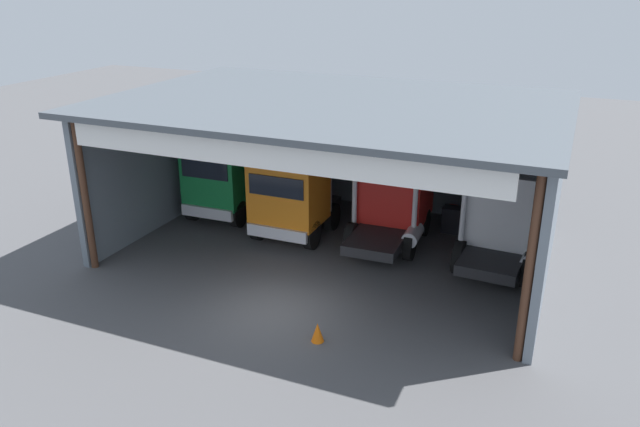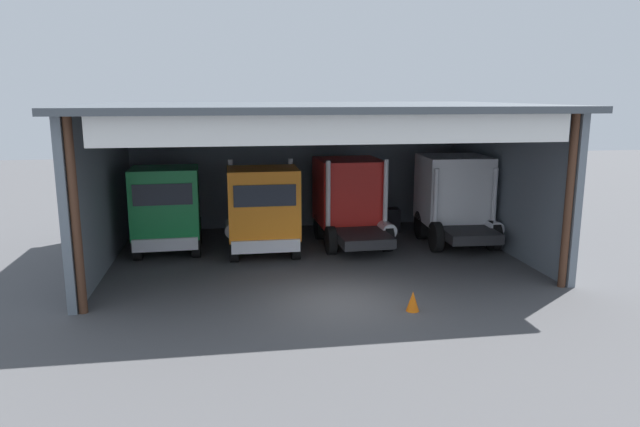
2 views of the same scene
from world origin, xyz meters
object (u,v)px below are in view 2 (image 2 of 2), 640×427
Objects in this scene: truck_orange_left_bay at (262,210)px; traffic_cone at (413,301)px; truck_red_center_bay at (350,199)px; truck_white_yard_outside at (455,197)px; tool_cart at (388,220)px; oil_drum at (383,220)px; truck_green_right_bay at (166,209)px.

truck_orange_left_bay is 7.43× the size of traffic_cone.
traffic_cone is (0.18, -7.59, -1.50)m from truck_red_center_bay.
truck_white_yard_outside is 3.31m from tool_cart.
oil_drum is at bearing 43.97° from truck_red_center_bay.
truck_red_center_bay is at bearing -159.21° from truck_orange_left_bay.
truck_white_yard_outside is at bearing -174.54° from truck_orange_left_bay.
truck_green_right_bay is at bearing 135.85° from traffic_cone.
truck_red_center_bay reaches higher than tool_cart.
truck_white_yard_outside is 4.84× the size of oil_drum.
truck_white_yard_outside is 3.64m from oil_drum.
truck_red_center_bay is 7.73m from traffic_cone.
truck_white_yard_outside reaches higher than oil_drum.
truck_red_center_bay is at bearing 174.56° from truck_white_yard_outside.
truck_green_right_bay is 7.05m from truck_red_center_bay.
truck_white_yard_outside is (7.65, 0.75, 0.13)m from truck_orange_left_bay.
truck_orange_left_bay is 4.54× the size of oil_drum.
truck_white_yard_outside is at bearing 60.61° from traffic_cone.
tool_cart is (9.06, 2.19, -1.20)m from truck_green_right_bay.
truck_orange_left_bay is at bearing -171.45° from truck_white_yard_outside.
truck_red_center_bay is 2.98m from oil_drum.
traffic_cone is at bearing -101.46° from tool_cart.
truck_green_right_bay is at bearing -164.26° from oil_drum.
truck_orange_left_bay is at bearing -148.87° from oil_drum.
truck_orange_left_bay is at bearing -160.72° from truck_red_center_bay.
truck_orange_left_bay reaches higher than truck_green_right_bay.
truck_white_yard_outside is at bearing -10.04° from truck_red_center_bay.
oil_drum is at bearing 134.61° from truck_white_yard_outside.
truck_orange_left_bay is 7.69m from truck_white_yard_outside.
oil_drum is at bearing -149.04° from truck_orange_left_bay.
traffic_cone is (-1.86, -9.18, -0.22)m from tool_cart.
tool_cart is at bearing 78.54° from traffic_cone.
truck_green_right_bay is at bearing -176.85° from truck_red_center_bay.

